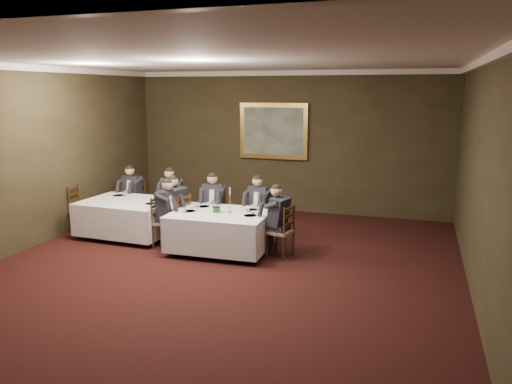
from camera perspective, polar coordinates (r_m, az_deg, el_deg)
The scene contains 28 objects.
ground at distance 8.33m, azimuth -5.22°, elevation -9.79°, with size 10.00×10.00×0.00m, color black.
ceiling at distance 7.78m, azimuth -5.71°, elevation 14.99°, with size 8.00×10.00×0.10m, color silver.
back_wall at distance 12.57m, azimuth 3.69°, elevation 5.70°, with size 8.00×0.10×3.50m, color #2E2817.
left_wall at distance 10.14m, azimuth -26.70°, elevation 3.09°, with size 0.10×10.00×3.50m, color #2E2817.
right_wall at distance 7.28m, azimuth 24.80°, elevation 0.39°, with size 0.10×10.00×3.50m, color #2E2817.
crown_molding at distance 7.78m, azimuth -5.70°, elevation 14.55°, with size 8.00×10.00×0.12m.
table_main at distance 9.51m, azimuth -4.07°, elevation -4.20°, with size 1.89×1.46×0.67m.
table_second at distance 10.82m, azimuth -14.39°, elevation -2.59°, with size 1.92×1.49×0.67m.
chair_main_backleft at distance 10.58m, azimuth -4.79°, elevation -3.51°, with size 0.48×0.47×1.00m.
diner_main_backleft at distance 10.52m, azimuth -4.83°, elevation -2.32°, with size 0.45×0.52×1.35m.
chair_main_backright at distance 10.27m, azimuth 0.42°, elevation -3.93°, with size 0.51×0.50×1.00m.
diner_main_backright at distance 10.21m, azimuth 0.39°, elevation -2.71°, with size 0.49×0.55×1.35m.
chair_main_endleft at distance 10.02m, azimuth -10.37°, elevation -4.53°, with size 0.45×0.46×1.00m.
diner_main_endleft at distance 9.95m, azimuth -10.35°, elevation -3.28°, with size 0.50×0.44×1.35m.
chair_main_endright at distance 9.23m, azimuth 2.80°, elevation -5.75°, with size 0.51×0.52×1.00m.
diner_main_endright at distance 9.17m, azimuth 2.75°, elevation -4.38°, with size 0.56×0.50×1.35m.
chair_sec_backleft at distance 11.91m, azimuth -13.72°, elevation -2.11°, with size 0.50×0.48×1.00m.
diner_sec_backleft at distance 11.85m, azimuth -13.81°, elevation -1.04°, with size 0.47×0.54×1.35m.
chair_sec_backright at distance 11.38m, azimuth -9.54°, elevation -2.55°, with size 0.48×0.46×1.00m.
diner_sec_backright at distance 11.32m, azimuth -9.60°, elevation -1.45°, with size 0.45×0.52×1.35m.
chair_sec_endright at distance 10.25m, azimuth -8.90°, elevation -4.11°, with size 0.51×0.53×1.00m.
diner_sec_endright at distance 10.20m, azimuth -8.99°, elevation -2.86°, with size 0.56×0.50×1.35m.
chair_sec_endleft at distance 11.56m, azimuth -19.19°, elevation -2.83°, with size 0.47×0.48×1.00m.
centerpiece at distance 9.43m, azimuth -4.47°, elevation -1.52°, with size 0.24×0.21×0.27m, color #2D5926.
candlestick at distance 9.37m, azimuth -2.99°, elevation -1.28°, with size 0.07×0.07×0.50m.
place_setting_table_main at distance 9.96m, azimuth -5.66°, elevation -1.45°, with size 0.33×0.31×0.14m.
place_setting_table_second at distance 11.34m, azimuth -15.15°, elevation -0.20°, with size 0.33×0.31×0.14m.
painting at distance 12.58m, azimuth 2.01°, elevation 6.97°, with size 1.75×0.09×1.39m.
Camera 1 is at (3.11, -7.12, 3.02)m, focal length 35.00 mm.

